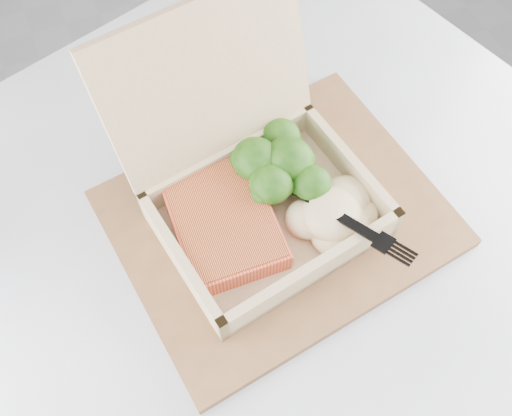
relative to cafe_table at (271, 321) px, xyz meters
name	(u,v)px	position (x,y,z in m)	size (l,w,h in m)	color
cafe_table	(271,321)	(0.00, 0.00, 0.00)	(1.06, 1.06, 0.75)	black
serving_tray	(278,219)	(0.02, 0.05, 0.20)	(0.35, 0.28, 0.01)	brown
takeout_container	(249,174)	(0.00, 0.08, 0.26)	(0.26, 0.26, 0.20)	tan
salmon_fillet	(224,223)	(-0.04, 0.05, 0.23)	(0.10, 0.13, 0.03)	#F34F2F
broccoli_pile	(288,166)	(0.05, 0.09, 0.24)	(0.12, 0.12, 0.04)	#366616
mashed_potatoes	(332,214)	(0.07, 0.02, 0.24)	(0.11, 0.09, 0.04)	#CFB786
plastic_fork	(319,203)	(0.06, 0.03, 0.25)	(0.08, 0.14, 0.02)	black
receipt	(176,125)	(-0.04, 0.22, 0.19)	(0.07, 0.14, 0.00)	white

